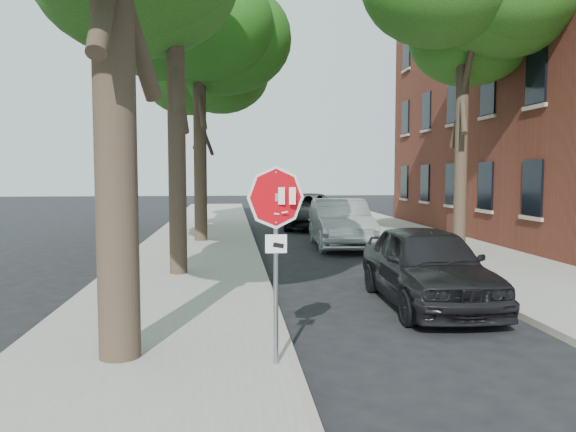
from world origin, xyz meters
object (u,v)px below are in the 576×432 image
tree_right (462,27)px  car_b (340,223)px  tree_far (200,80)px  stop_sign (276,226)px  tree_mid_b (198,27)px  car_a (427,265)px  car_d (310,211)px

tree_right → car_b: 7.55m
tree_far → tree_right: 14.02m
car_b → stop_sign: bearing=-102.1°
tree_mid_b → car_b: size_ratio=1.99×
car_a → car_d: (-0.09, 16.07, 0.03)m
stop_sign → car_d: (3.21, 19.60, -1.12)m
tree_mid_b → tree_right: (8.40, -4.01, -0.78)m
tree_mid_b → car_d: tree_mid_b is taller
tree_right → car_d: 11.93m
tree_right → car_a: (-3.38, -6.61, -6.41)m
tree_mid_b → tree_far: bearing=92.4°
tree_far → car_d: tree_far is taller
stop_sign → car_b: 12.90m
tree_mid_b → car_d: size_ratio=1.73×
tree_right → tree_far: bearing=128.3°
tree_far → car_d: size_ratio=1.56×
tree_right → car_a: size_ratio=1.99×
tree_mid_b → car_d: bearing=47.9°
tree_far → tree_mid_b: bearing=-87.6°
tree_right → car_a: bearing=-117.1°
stop_sign → car_a: (3.30, 3.53, -1.15)m
car_b → tree_right: bearing=-31.3°
stop_sign → tree_mid_b: bearing=96.9°
car_a → car_b: (0.00, 8.90, 0.06)m
car_d → tree_right: bearing=-68.0°
car_b → car_a: bearing=-87.2°
tree_mid_b → stop_sign: bearing=-83.1°
tree_far → car_a: tree_far is taller
tree_far → car_b: bearing=-58.6°
stop_sign → tree_right: tree_right is taller
tree_far → car_b: 12.03m
stop_sign → tree_mid_b: tree_mid_b is taller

